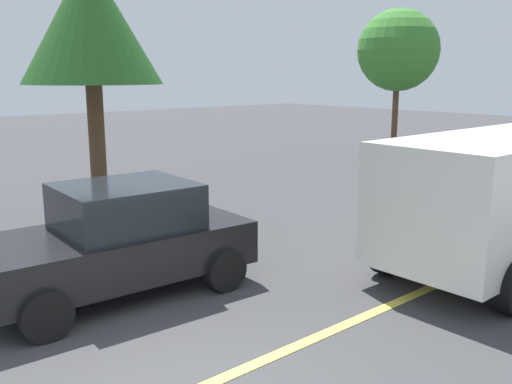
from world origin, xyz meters
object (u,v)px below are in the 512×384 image
object	(u,v)px
white_van	(508,191)
car_black_approaching	(118,239)
tree_centre_verge	(90,23)
tree_left_verge	(398,50)

from	to	relation	value
white_van	car_black_approaching	size ratio (longest dim) A/B	1.33
white_van	tree_centre_verge	xyz separation A→B (m)	(-3.93, 6.82, 2.88)
car_black_approaching	white_van	bearing A→B (deg)	-29.86
tree_left_verge	tree_centre_verge	xyz separation A→B (m)	(-12.43, -1.52, 0.17)
car_black_approaching	tree_centre_verge	distance (m)	5.21
car_black_approaching	tree_centre_verge	xyz separation A→B (m)	(1.48, 3.71, 3.34)
tree_centre_verge	tree_left_verge	bearing A→B (deg)	6.98
white_van	tree_left_verge	size ratio (longest dim) A/B	0.96
tree_centre_verge	car_black_approaching	bearing A→B (deg)	-111.73
tree_left_verge	white_van	bearing A→B (deg)	-135.55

